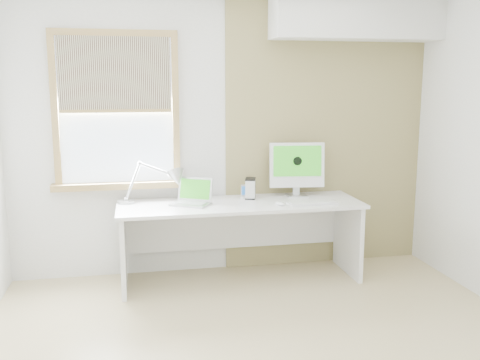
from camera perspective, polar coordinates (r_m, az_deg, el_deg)
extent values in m
cube|color=#C9B481|center=(3.82, 3.27, -17.97)|extent=(4.00, 3.50, 0.02)
cube|color=silver|center=(5.11, -1.58, 4.71)|extent=(4.00, 0.02, 2.60)
cube|color=silver|center=(1.79, 18.12, -6.31)|extent=(4.00, 0.02, 2.60)
cube|color=#8B8150|center=(5.35, 9.12, 4.84)|extent=(2.00, 0.02, 2.60)
cube|color=white|center=(5.28, 12.26, 16.64)|extent=(1.60, 0.40, 0.42)
cube|color=#9F7D42|center=(5.02, -19.12, 6.92)|extent=(0.06, 0.06, 1.42)
cube|color=#9F7D42|center=(4.99, -6.88, 7.39)|extent=(0.06, 0.06, 1.42)
cube|color=#9F7D42|center=(4.99, -13.35, 15.01)|extent=(1.00, 0.06, 0.06)
cube|color=#9F7D42|center=(5.04, -12.71, -0.56)|extent=(1.20, 0.14, 0.06)
cube|color=#D1E2F9|center=(4.99, -13.01, 7.20)|extent=(1.00, 0.01, 1.30)
cube|color=beige|center=(4.95, -13.18, 10.94)|extent=(0.98, 0.02, 0.65)
cube|color=#9F7D42|center=(4.95, -13.03, 7.18)|extent=(0.98, 0.03, 0.03)
cube|color=white|center=(4.84, 0.03, -2.61)|extent=(2.20, 0.70, 0.03)
cube|color=white|center=(4.85, -12.32, -7.30)|extent=(0.04, 0.64, 0.70)
cube|color=white|center=(5.24, 11.43, -5.94)|extent=(0.04, 0.64, 0.70)
cube|color=white|center=(5.21, -0.66, -4.68)|extent=(2.08, 0.02, 0.48)
cylinder|color=silver|center=(4.94, -12.03, -2.27)|extent=(0.17, 0.17, 0.02)
sphere|color=silver|center=(4.93, -12.04, -2.08)|extent=(0.05, 0.05, 0.05)
cylinder|color=silver|center=(4.90, -11.34, -0.18)|extent=(0.16, 0.03, 0.34)
sphere|color=silver|center=(4.87, -10.62, 1.74)|extent=(0.04, 0.04, 0.04)
cylinder|color=silver|center=(4.86, -8.85, 1.13)|extent=(0.31, 0.08, 0.13)
sphere|color=silver|center=(4.85, -7.07, 0.51)|extent=(0.04, 0.04, 0.04)
cone|color=silver|center=(4.85, -6.73, 0.19)|extent=(0.24, 0.26, 0.21)
cube|color=silver|center=(4.78, -5.29, -2.54)|extent=(0.39, 0.36, 0.02)
cube|color=#B2B5B7|center=(4.78, -5.29, -2.42)|extent=(0.31, 0.25, 0.00)
cube|color=silver|center=(4.86, -4.78, -0.96)|extent=(0.32, 0.22, 0.21)
cube|color=#2A901B|center=(4.85, -4.82, -0.97)|extent=(0.27, 0.18, 0.17)
cylinder|color=silver|center=(5.02, 0.41, -1.86)|extent=(0.08, 0.08, 0.02)
cube|color=silver|center=(5.00, 0.41, -1.12)|extent=(0.06, 0.02, 0.11)
cube|color=#194C99|center=(5.00, 0.44, -1.13)|extent=(0.05, 0.01, 0.08)
cube|color=silver|center=(5.00, 1.12, -0.90)|extent=(0.12, 0.16, 0.19)
cube|color=black|center=(4.99, 1.12, 0.11)|extent=(0.13, 0.17, 0.01)
cube|color=black|center=(5.02, 1.11, -1.89)|extent=(0.13, 0.17, 0.01)
cube|color=silver|center=(5.15, 6.05, -1.64)|extent=(0.21, 0.19, 0.01)
cube|color=silver|center=(5.16, 6.01, -0.60)|extent=(0.07, 0.03, 0.17)
cube|color=white|center=(5.12, 6.07, 1.60)|extent=(0.53, 0.15, 0.43)
cube|color=#2A901B|center=(5.08, 6.14, 2.02)|extent=(0.46, 0.08, 0.29)
cylinder|color=black|center=(5.08, 6.15, 2.02)|extent=(0.09, 0.02, 0.08)
cube|color=white|center=(4.83, 7.76, -2.46)|extent=(0.46, 0.15, 0.02)
cube|color=white|center=(4.83, 7.76, -2.35)|extent=(0.43, 0.12, 0.00)
ellipsoid|color=white|center=(4.74, 4.31, -2.52)|extent=(0.11, 0.13, 0.03)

